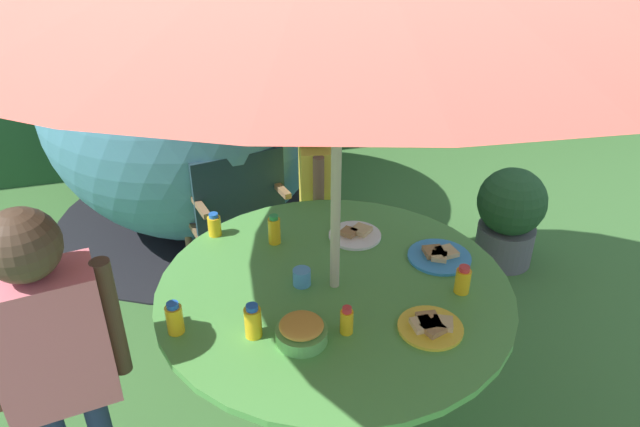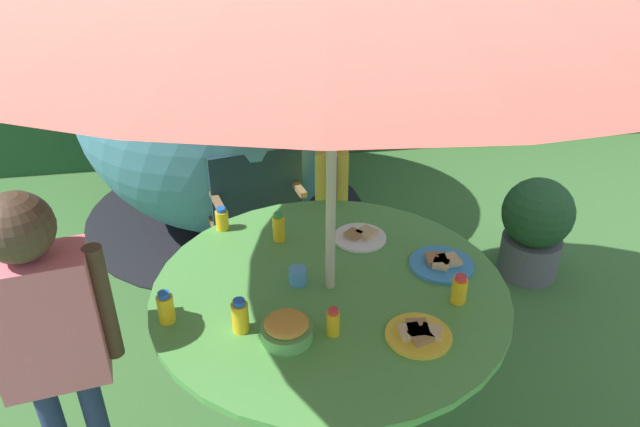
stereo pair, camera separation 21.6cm
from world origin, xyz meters
name	(u,v)px [view 1 (the left image)]	position (x,y,z in m)	size (l,w,h in m)	color
ground_plane	(332,421)	(0.00, 0.00, -0.01)	(10.00, 10.00, 0.02)	#3D6B33
hedge_backdrop	(220,30)	(0.00, 3.14, 1.01)	(9.00, 0.70, 2.02)	#234C28
garden_table	(334,313)	(0.00, 0.00, 0.61)	(1.36, 1.36, 0.75)	brown
wooden_chair	(228,200)	(-0.25, 1.20, 0.52)	(0.57, 0.58, 0.93)	brown
dome_tent	(187,101)	(-0.38, 1.94, 0.86)	(2.28, 2.28, 1.73)	teal
potted_plant	(510,215)	(1.38, 0.90, 0.33)	(0.41, 0.41, 0.62)	#595960
child_in_yellow_shirt	(316,182)	(0.17, 0.89, 0.73)	(0.22, 0.38, 1.14)	navy
child_in_pink_shirt	(51,341)	(-0.98, -0.15, 0.84)	(0.44, 0.24, 1.31)	navy
snack_bowl	(301,331)	(-0.20, -0.26, 0.79)	(0.18, 0.18, 0.09)	#66B259
plate_near_right	(355,234)	(0.19, 0.31, 0.75)	(0.23, 0.23, 0.03)	white
plate_center_back	(431,326)	(0.25, -0.33, 0.76)	(0.23, 0.23, 0.03)	yellow
plate_near_left	(439,256)	(0.47, 0.06, 0.76)	(0.26, 0.26, 0.03)	#338CD8
juice_bottle_far_left	(463,280)	(0.45, -0.17, 0.80)	(0.06, 0.06, 0.11)	yellow
juice_bottle_far_right	(347,321)	(-0.04, -0.26, 0.79)	(0.05, 0.05, 0.11)	yellow
juice_bottle_center_front	(175,318)	(-0.60, -0.10, 0.80)	(0.06, 0.06, 0.12)	yellow
juice_bottle_mid_left	(253,321)	(-0.35, -0.19, 0.81)	(0.06, 0.06, 0.13)	yellow
juice_bottle_mid_right	(214,225)	(-0.39, 0.49, 0.79)	(0.06, 0.06, 0.11)	yellow
juice_bottle_front_edge	(274,230)	(-0.16, 0.36, 0.81)	(0.05, 0.05, 0.13)	yellow
cup_near	(302,277)	(-0.12, 0.04, 0.78)	(0.07, 0.07, 0.07)	#4C99D8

